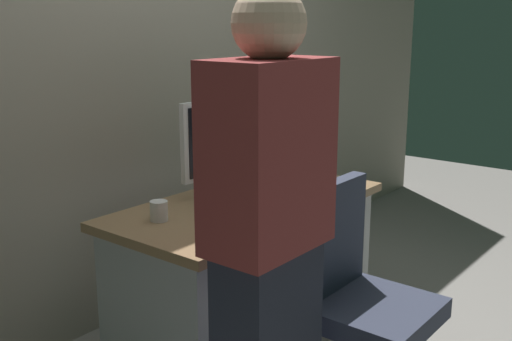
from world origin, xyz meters
name	(u,v)px	position (x,y,z in m)	size (l,w,h in m)	color
wall_back	(131,28)	(0.00, 0.76, 1.50)	(6.40, 0.10, 3.00)	#9E9384
desk	(248,248)	(0.00, 0.00, 0.50)	(1.34, 0.67, 0.73)	#93704C
office_chair	(360,315)	(-0.14, -0.67, 0.43)	(0.52, 0.52, 0.94)	black
person_at_desk	(268,250)	(-0.66, -0.62, 0.84)	(0.40, 0.24, 1.64)	#262838
monitor	(228,141)	(0.04, 0.15, 0.99)	(0.54, 0.16, 0.46)	silver
keyboard	(259,203)	(-0.02, -0.08, 0.74)	(0.43, 0.13, 0.02)	white
mouse	(300,187)	(0.29, -0.09, 0.75)	(0.06, 0.10, 0.03)	white
cup_near_keyboard	(222,217)	(-0.36, -0.16, 0.78)	(0.06, 0.06, 0.09)	white
cup_by_monitor	(159,211)	(-0.45, 0.10, 0.77)	(0.07, 0.07, 0.08)	silver
book_stack	(288,168)	(0.43, 0.08, 0.80)	(0.21, 0.18, 0.12)	#3359A5
cell_phone	(336,182)	(0.53, -0.15, 0.74)	(0.07, 0.14, 0.01)	black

